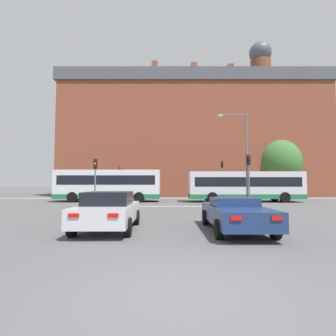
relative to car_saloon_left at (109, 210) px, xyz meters
name	(u,v)px	position (x,y,z in m)	size (l,w,h in m)	color
ground_plane	(183,293)	(2.50, -5.77, -0.75)	(400.00, 400.00, 0.00)	#545456
stop_line_strip	(172,206)	(2.50, 10.70, -0.74)	(9.58, 0.30, 0.01)	silver
far_pavement	(171,198)	(2.50, 22.59, -0.74)	(70.65, 2.50, 0.01)	gray
brick_civic_building	(194,138)	(6.27, 31.96, 8.55)	(39.89, 12.90, 25.28)	brown
car_saloon_left	(109,210)	(0.00, 0.00, 0.00)	(2.10, 4.27, 1.45)	silver
car_roadster_right	(236,213)	(4.77, -0.22, -0.09)	(2.02, 4.74, 1.23)	navy
bus_crossing_lead	(246,186)	(9.93, 16.09, 0.85)	(11.13, 2.74, 2.97)	silver
bus_crossing_trailing	(110,185)	(-3.73, 16.42, 0.95)	(10.35, 2.76, 3.16)	silver
traffic_light_near_right	(250,171)	(8.85, 11.16, 2.04)	(0.26, 0.31, 4.13)	slate
traffic_light_far_right	(223,173)	(8.89, 21.78, 2.31)	(0.26, 0.31, 4.58)	slate
traffic_light_near_left	(96,174)	(-3.65, 11.19, 1.84)	(0.26, 0.31, 3.81)	slate
traffic_light_far_left	(120,177)	(-3.67, 21.79, 1.84)	(0.26, 0.31, 3.82)	slate
street_lamp_junction	(242,149)	(8.34, 11.39, 3.94)	(2.48, 0.36, 7.67)	slate
pedestrian_waiting	(140,190)	(-1.29, 21.91, 0.33)	(0.26, 0.42, 1.81)	brown
pedestrian_walking_east	(200,190)	(6.01, 21.73, 0.33)	(0.44, 0.43, 1.82)	black
pedestrian_walking_west	(212,189)	(7.59, 22.21, 0.36)	(0.45, 0.33, 1.86)	brown
tree_by_building	(280,162)	(17.98, 26.62, 4.15)	(5.92, 5.92, 8.01)	#4C3823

